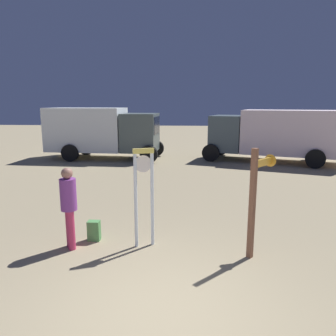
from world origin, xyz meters
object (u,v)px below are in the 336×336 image
at_px(arrow_sign, 261,184).
at_px(standing_clock, 144,188).
at_px(box_truck_near, 278,133).
at_px(box_truck_far, 101,131).
at_px(backpack, 94,231).
at_px(person_near_clock, 69,204).

bearing_deg(arrow_sign, standing_clock, 175.43).
xyz_separation_m(standing_clock, box_truck_near, (5.49, 10.49, 0.23)).
bearing_deg(box_truck_near, standing_clock, -117.62).
xyz_separation_m(arrow_sign, box_truck_far, (-6.18, 11.15, 0.08)).
bearing_deg(arrow_sign, box_truck_near, 73.57).
distance_m(backpack, box_truck_far, 11.17).
distance_m(standing_clock, box_truck_near, 11.84).
xyz_separation_m(person_near_clock, box_truck_far, (-2.31, 11.18, 0.57)).
height_order(standing_clock, backpack, standing_clock).
relative_size(standing_clock, box_truck_far, 0.34).
bearing_deg(arrow_sign, backpack, 173.80).
bearing_deg(backpack, box_truck_near, 57.17).
relative_size(person_near_clock, box_truck_near, 0.24).
bearing_deg(person_near_clock, arrow_sign, 0.44).
relative_size(backpack, box_truck_near, 0.06).
bearing_deg(box_truck_far, person_near_clock, -78.33).
height_order(standing_clock, box_truck_far, box_truck_far).
distance_m(standing_clock, box_truck_far, 11.61).
bearing_deg(backpack, box_truck_far, 103.99).
height_order(standing_clock, arrow_sign, arrow_sign).
xyz_separation_m(standing_clock, box_truck_far, (-3.84, 10.96, 0.26)).
bearing_deg(box_truck_far, box_truck_near, -2.87).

